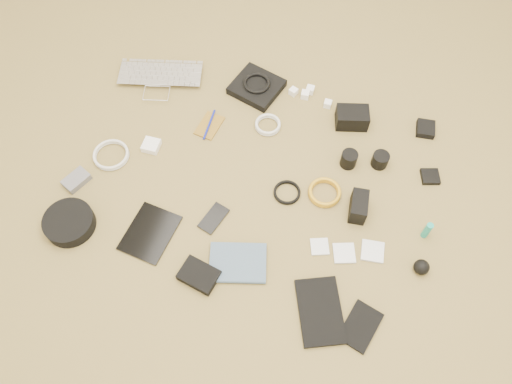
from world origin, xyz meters
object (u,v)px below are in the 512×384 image
(tablet, at_px, (150,233))
(headphone_case, at_px, (69,223))
(dslr_camera, at_px, (352,118))
(laptop, at_px, (159,83))
(paperback, at_px, (237,283))
(phone, at_px, (214,218))

(tablet, bearing_deg, headphone_case, -162.92)
(tablet, bearing_deg, dslr_camera, 56.00)
(laptop, height_order, headphone_case, headphone_case)
(tablet, distance_m, headphone_case, 0.30)
(dslr_camera, bearing_deg, paperback, -121.34)
(dslr_camera, relative_size, tablet, 0.62)
(paperback, bearing_deg, laptop, 22.90)
(dslr_camera, relative_size, phone, 1.07)
(tablet, relative_size, headphone_case, 1.14)
(laptop, bearing_deg, dslr_camera, -11.52)
(headphone_case, bearing_deg, paperback, -2.38)
(phone, distance_m, headphone_case, 0.53)
(headphone_case, bearing_deg, laptop, 86.56)
(tablet, bearing_deg, paperback, -7.80)
(laptop, xyz_separation_m, phone, (0.45, -0.54, -0.01))
(laptop, xyz_separation_m, tablet, (0.25, -0.67, -0.01))
(tablet, distance_m, phone, 0.24)
(dslr_camera, distance_m, headphone_case, 1.18)
(dslr_camera, xyz_separation_m, paperback, (-0.23, -0.80, -0.03))
(phone, xyz_separation_m, paperback, (0.16, -0.21, 0.01))
(laptop, distance_m, tablet, 0.71)
(headphone_case, height_order, paperback, headphone_case)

